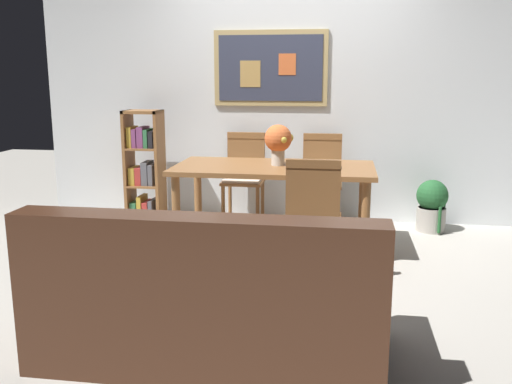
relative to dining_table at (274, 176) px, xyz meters
name	(u,v)px	position (x,y,z in m)	size (l,w,h in m)	color
ground_plane	(273,261)	(0.04, -0.37, -0.63)	(12.00, 12.00, 0.00)	#B7B2A8
wall_back_with_painting	(291,92)	(0.04, 1.08, 0.67)	(5.20, 0.14, 2.60)	silver
dining_table	(274,176)	(0.00, 0.00, 0.00)	(1.69, 0.87, 0.72)	brown
dining_chair_near_right	(313,209)	(0.38, -0.74, -0.10)	(0.40, 0.41, 0.91)	brown
dining_chair_far_right	(322,173)	(0.38, 0.78, -0.10)	(0.40, 0.41, 0.91)	brown
dining_chair_far_left	(245,171)	(-0.39, 0.78, -0.10)	(0.40, 0.41, 0.91)	brown
leather_couch	(210,301)	(-0.10, -1.98, -0.32)	(1.80, 0.84, 0.84)	#472819
bookshelf	(144,170)	(-1.41, 0.68, -0.10)	(0.36, 0.28, 1.13)	brown
potted_ivy	(432,205)	(1.43, 0.74, -0.38)	(0.30, 0.31, 0.54)	#B2ADA3
flower_vase	(278,140)	(0.03, 0.04, 0.30)	(0.24, 0.24, 0.35)	beige
tv_remote	(337,169)	(0.53, -0.13, 0.10)	(0.08, 0.16, 0.02)	black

